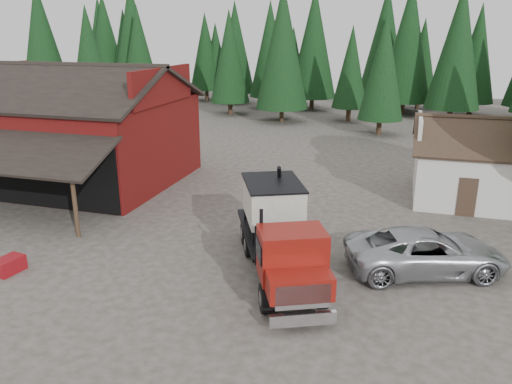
# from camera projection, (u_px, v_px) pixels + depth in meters

# --- Properties ---
(ground) EXTENTS (120.00, 120.00, 0.00)m
(ground) POSITION_uv_depth(u_px,v_px,m) (170.00, 273.00, 19.27)
(ground) COLOR #423D34
(ground) RESTS_ON ground
(red_barn) EXTENTS (12.80, 13.63, 7.18)m
(red_barn) POSITION_uv_depth(u_px,v_px,m) (76.00, 138.00, 30.48)
(red_barn) COLOR maroon
(red_barn) RESTS_ON ground
(farmhouse) EXTENTS (8.60, 6.42, 4.65)m
(farmhouse) POSITION_uv_depth(u_px,v_px,m) (493.00, 171.00, 27.04)
(farmhouse) COLOR silver
(farmhouse) RESTS_ON ground
(conifer_backdrop) EXTENTS (76.00, 16.00, 16.00)m
(conifer_backdrop) POSITION_uv_depth(u_px,v_px,m) (332.00, 112.00, 57.53)
(conifer_backdrop) COLOR black
(conifer_backdrop) RESTS_ON ground
(near_pine_a) EXTENTS (4.40, 4.40, 11.40)m
(near_pine_a) POSITION_uv_depth(u_px,v_px,m) (89.00, 58.00, 48.83)
(near_pine_a) COLOR #382619
(near_pine_a) RESTS_ON ground
(near_pine_b) EXTENTS (3.96, 3.96, 10.40)m
(near_pine_b) POSITION_uv_depth(u_px,v_px,m) (383.00, 68.00, 43.14)
(near_pine_b) COLOR #382619
(near_pine_b) RESTS_ON ground
(near_pine_d) EXTENTS (5.28, 5.28, 13.40)m
(near_pine_d) POSITION_uv_depth(u_px,v_px,m) (283.00, 47.00, 49.06)
(near_pine_d) COLOR #382619
(near_pine_d) RESTS_ON ground
(feed_truck) EXTENTS (5.47, 8.49, 3.76)m
(feed_truck) POSITION_uv_depth(u_px,v_px,m) (279.00, 230.00, 18.84)
(feed_truck) COLOR black
(feed_truck) RESTS_ON ground
(silver_car) EXTENTS (6.71, 4.76, 1.70)m
(silver_car) POSITION_uv_depth(u_px,v_px,m) (426.00, 251.00, 19.17)
(silver_car) COLOR #B2B5BB
(silver_car) RESTS_ON ground
(equip_box) EXTENTS (0.86, 1.19, 0.60)m
(equip_box) POSITION_uv_depth(u_px,v_px,m) (9.00, 265.00, 19.28)
(equip_box) COLOR maroon
(equip_box) RESTS_ON ground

